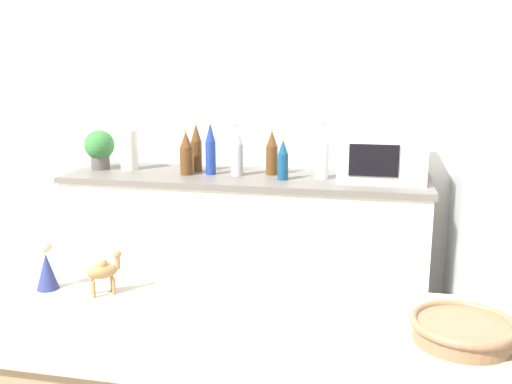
# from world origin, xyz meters

# --- Properties ---
(wall_back) EXTENTS (8.00, 0.06, 2.55)m
(wall_back) POSITION_xyz_m (0.00, 2.73, 1.27)
(wall_back) COLOR white
(wall_back) RESTS_ON ground_plane
(back_counter) EXTENTS (2.15, 0.63, 0.92)m
(back_counter) POSITION_xyz_m (-0.27, 2.40, 0.46)
(back_counter) COLOR white
(back_counter) RESTS_ON ground_plane
(potted_plant) EXTENTS (0.19, 0.19, 0.25)m
(potted_plant) POSITION_xyz_m (-1.20, 2.40, 1.05)
(potted_plant) COLOR #595451
(potted_plant) RESTS_ON back_counter
(paper_towel_roll) EXTENTS (0.11, 0.11, 0.25)m
(paper_towel_roll) POSITION_xyz_m (-1.02, 2.43, 1.04)
(paper_towel_roll) COLOR white
(paper_towel_roll) RESTS_ON back_counter
(microwave) EXTENTS (0.48, 0.37, 0.28)m
(microwave) POSITION_xyz_m (0.53, 2.42, 1.06)
(microwave) COLOR white
(microwave) RESTS_ON back_counter
(back_bottle_0) EXTENTS (0.06, 0.06, 0.32)m
(back_bottle_0) POSITION_xyz_m (-0.47, 2.38, 1.07)
(back_bottle_0) COLOR navy
(back_bottle_0) RESTS_ON back_counter
(back_bottle_1) EXTENTS (0.08, 0.08, 0.27)m
(back_bottle_1) POSITION_xyz_m (-0.61, 2.34, 1.04)
(back_bottle_1) COLOR brown
(back_bottle_1) RESTS_ON back_counter
(back_bottle_2) EXTENTS (0.06, 0.06, 0.24)m
(back_bottle_2) POSITION_xyz_m (-0.02, 2.31, 1.03)
(back_bottle_2) COLOR navy
(back_bottle_2) RESTS_ON back_counter
(back_bottle_3) EXTENTS (0.07, 0.07, 0.30)m
(back_bottle_3) POSITION_xyz_m (-0.59, 2.46, 1.06)
(back_bottle_3) COLOR brown
(back_bottle_3) RESTS_ON back_counter
(back_bottle_4) EXTENTS (0.07, 0.07, 0.27)m
(back_bottle_4) POSITION_xyz_m (-0.12, 2.45, 1.05)
(back_bottle_4) COLOR brown
(back_bottle_4) RESTS_ON back_counter
(back_bottle_5) EXTENTS (0.08, 0.08, 0.30)m
(back_bottle_5) POSITION_xyz_m (-0.31, 2.38, 1.06)
(back_bottle_5) COLOR #B2B7BC
(back_bottle_5) RESTS_ON back_counter
(back_bottle_6) EXTENTS (0.08, 0.08, 0.32)m
(back_bottle_6) POSITION_xyz_m (0.19, 2.39, 1.07)
(back_bottle_6) COLOR #B2B7BC
(back_bottle_6) RESTS_ON back_counter
(fruit_bowl) EXTENTS (0.22, 0.22, 0.05)m
(fruit_bowl) POSITION_xyz_m (0.70, 0.32, 1.01)
(fruit_bowl) COLOR #8C6647
(fruit_bowl) RESTS_ON bar_counter
(camel_figurine) EXTENTS (0.09, 0.08, 0.11)m
(camel_figurine) POSITION_xyz_m (-0.16, 0.39, 1.05)
(camel_figurine) COLOR #A87F4C
(camel_figurine) RESTS_ON bar_counter
(wise_man_figurine_blue) EXTENTS (0.06, 0.06, 0.13)m
(wise_man_figurine_blue) POSITION_xyz_m (-0.32, 0.39, 1.04)
(wise_man_figurine_blue) COLOR navy
(wise_man_figurine_blue) RESTS_ON bar_counter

